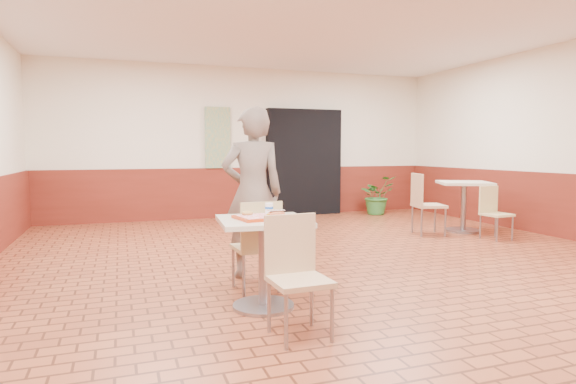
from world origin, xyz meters
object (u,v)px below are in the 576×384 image
object	(u,v)px
potted_plant	(377,195)
long_john_donut	(276,213)
chair_main_front	(296,269)
ring_donut	(247,213)
paper_cup	(269,208)
main_table	(263,248)
customer	(253,193)
second_table	(464,198)
chair_second_left	(424,201)
chair_main_back	(258,241)
chair_second_front	(493,210)
serving_tray	(263,217)

from	to	relation	value
potted_plant	long_john_donut	bearing A→B (deg)	-127.34
chair_main_front	long_john_donut	xyz separation A→B (m)	(0.04, 0.60, 0.33)
ring_donut	paper_cup	size ratio (longest dim) A/B	1.07
chair_main_front	main_table	bearing A→B (deg)	92.56
customer	long_john_donut	world-z (taller)	customer
potted_plant	customer	bearing A→B (deg)	-133.47
long_john_donut	paper_cup	size ratio (longest dim) A/B	1.80
second_table	main_table	bearing A→B (deg)	-148.05
chair_main_front	chair_second_left	size ratio (longest dim) A/B	0.89
chair_main_back	customer	distance (m)	0.72
main_table	potted_plant	world-z (taller)	potted_plant
ring_donut	long_john_donut	distance (m)	0.25
chair_second_front	chair_main_front	bearing A→B (deg)	-153.25
serving_tray	ring_donut	bearing A→B (deg)	141.80
chair_main_back	ring_donut	distance (m)	0.53
chair_main_front	customer	bearing A→B (deg)	83.10
serving_tray	second_table	world-z (taller)	second_table
chair_second_left	chair_main_back	bearing A→B (deg)	135.38
paper_cup	potted_plant	distance (m)	6.27
main_table	serving_tray	world-z (taller)	serving_tray
main_table	long_john_donut	distance (m)	0.32
customer	chair_second_front	xyz separation A→B (m)	(4.05, 0.93, -0.45)
chair_main_front	second_table	size ratio (longest dim) A/B	1.06
chair_second_left	potted_plant	size ratio (longest dim) A/B	1.21
potted_plant	paper_cup	bearing A→B (deg)	-128.29
second_table	chair_second_left	distance (m)	0.81
chair_main_front	potted_plant	bearing A→B (deg)	52.90
chair_second_left	potted_plant	world-z (taller)	chair_second_left
second_table	potted_plant	world-z (taller)	second_table
potted_plant	chair_main_back	bearing A→B (deg)	-130.42
main_table	paper_cup	world-z (taller)	paper_cup
serving_tray	second_table	size ratio (longest dim) A/B	0.53
chair_main_front	long_john_donut	distance (m)	0.69
main_table	chair_main_front	xyz separation A→B (m)	(0.06, -0.65, -0.03)
serving_tray	long_john_donut	size ratio (longest dim) A/B	2.66
long_john_donut	ring_donut	bearing A→B (deg)	146.59
potted_plant	chair_second_left	bearing A→B (deg)	-102.03
paper_cup	chair_main_back	bearing A→B (deg)	90.89
chair_main_front	second_table	distance (m)	5.35
serving_tray	chair_second_front	bearing A→B (deg)	24.80
serving_tray	chair_main_front	bearing A→B (deg)	-84.91
paper_cup	chair_main_front	bearing A→B (deg)	-92.18
ring_donut	chair_second_left	size ratio (longest dim) A/B	0.10
long_john_donut	chair_second_front	world-z (taller)	long_john_donut
long_john_donut	chair_second_front	size ratio (longest dim) A/B	0.21
serving_tray	chair_main_back	bearing A→B (deg)	79.88
long_john_donut	potted_plant	size ratio (longest dim) A/B	0.20
chair_second_front	serving_tray	bearing A→B (deg)	-160.43
second_table	potted_plant	bearing A→B (deg)	97.20
serving_tray	paper_cup	xyz separation A→B (m)	(0.09, 0.11, 0.06)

